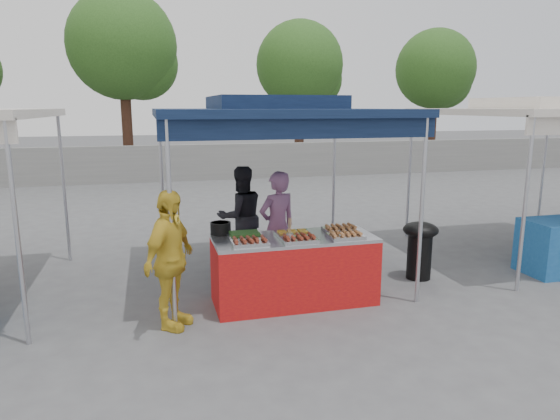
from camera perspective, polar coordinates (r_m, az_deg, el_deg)
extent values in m
plane|color=#565658|center=(6.53, 1.37, -10.11)|extent=(80.00, 80.00, 0.00)
cube|color=gray|center=(17.00, -9.02, 5.39)|extent=(40.00, 0.25, 1.20)
cylinder|color=#B3B3BA|center=(5.47, -12.35, -2.04)|extent=(0.05, 0.05, 2.30)
cylinder|color=#B3B3BA|center=(6.33, 15.86, -0.36)|extent=(0.05, 0.05, 2.30)
cylinder|color=#B3B3BA|center=(8.42, -13.30, 2.67)|extent=(0.05, 0.05, 2.30)
cylinder|color=#B3B3BA|center=(9.00, 6.17, 3.49)|extent=(0.05, 0.05, 2.30)
cube|color=#0F1E3E|center=(7.03, -0.85, 11.09)|extent=(3.20, 3.20, 0.10)
cube|color=#0F1E3E|center=(7.03, -0.85, 12.15)|extent=(1.65, 1.65, 0.18)
cube|color=#0F1E3E|center=(5.59, 2.92, 9.38)|extent=(3.20, 0.04, 0.25)
cylinder|color=#B3B3BA|center=(5.62, -27.80, -2.78)|extent=(0.05, 0.05, 2.30)
cylinder|color=#B3B3BA|center=(8.52, -23.44, 2.12)|extent=(0.05, 0.05, 2.30)
cylinder|color=#B3B3BA|center=(7.21, 26.19, 0.30)|extent=(0.05, 0.05, 2.30)
cylinder|color=#B3B3BA|center=(9.64, 14.55, 3.72)|extent=(0.05, 0.05, 2.30)
cylinder|color=#B3B3BA|center=(11.40, 27.86, 3.93)|extent=(0.05, 0.05, 2.30)
cube|color=beige|center=(9.21, 27.91, 9.90)|extent=(3.20, 3.20, 0.10)
cube|color=beige|center=(9.21, 27.99, 10.71)|extent=(1.65, 1.65, 0.18)
cylinder|color=#3E2317|center=(18.60, -17.11, 9.93)|extent=(0.36, 0.36, 4.04)
sphere|color=#2E591D|center=(18.71, -17.59, 17.53)|extent=(3.69, 3.69, 3.69)
sphere|color=#2E591D|center=(18.84, -15.56, 15.84)|extent=(2.54, 2.54, 2.54)
cylinder|color=#3E2317|center=(19.47, 2.21, 9.81)|extent=(0.36, 0.36, 3.57)
sphere|color=#2E591D|center=(19.52, 2.27, 16.26)|extent=(3.27, 3.27, 3.27)
sphere|color=#2E591D|center=(19.86, 3.79, 14.69)|extent=(2.25, 2.25, 2.25)
cylinder|color=#3E2317|center=(22.51, 16.99, 9.57)|extent=(0.36, 0.36, 3.57)
sphere|color=#2E591D|center=(22.56, 17.33, 15.15)|extent=(3.27, 3.27, 3.27)
sphere|color=#2E591D|center=(23.02, 18.29, 13.73)|extent=(2.25, 2.25, 2.25)
cube|color=red|center=(6.30, 1.64, -7.01)|extent=(2.00, 0.80, 0.81)
cube|color=#B3B3BA|center=(6.17, 1.66, -3.27)|extent=(2.00, 0.80, 0.04)
cube|color=silver|center=(5.81, -3.50, -3.78)|extent=(0.42, 0.30, 0.05)
cube|color=maroon|center=(5.80, -3.50, -3.43)|extent=(0.35, 0.25, 0.02)
cube|color=silver|center=(5.94, 2.19, -3.44)|extent=(0.42, 0.30, 0.05)
cube|color=maroon|center=(5.93, 2.20, -3.09)|extent=(0.35, 0.25, 0.02)
cube|color=silver|center=(6.14, 7.53, -3.02)|extent=(0.42, 0.30, 0.05)
cube|color=#A76839|center=(6.13, 7.54, -2.69)|extent=(0.35, 0.25, 0.02)
cube|color=silver|center=(6.12, -4.05, -3.00)|extent=(0.42, 0.30, 0.05)
cube|color=#27531C|center=(6.11, -4.06, -2.66)|extent=(0.35, 0.25, 0.02)
cube|color=silver|center=(6.21, 1.43, -2.76)|extent=(0.42, 0.30, 0.05)
cube|color=gold|center=(6.20, 1.43, -2.43)|extent=(0.35, 0.25, 0.02)
cube|color=silver|center=(6.45, 6.90, -2.28)|extent=(0.42, 0.30, 0.05)
cube|color=#A76839|center=(6.45, 6.91, -1.96)|extent=(0.35, 0.25, 0.02)
cylinder|color=black|center=(6.34, -6.81, -2.07)|extent=(0.26, 0.26, 0.15)
cylinder|color=#B3B3BA|center=(5.92, 1.13, -3.19)|extent=(0.09, 0.09, 0.11)
cylinder|color=black|center=(7.44, 15.63, -5.07)|extent=(0.34, 0.34, 0.67)
ellipsoid|color=black|center=(7.34, 15.79, -2.15)|extent=(0.50, 0.50, 0.22)
cube|color=#13399B|center=(6.84, -3.38, -7.63)|extent=(0.55, 0.38, 0.33)
cube|color=#13399B|center=(7.09, 2.69, -7.09)|extent=(0.47, 0.33, 0.28)
cube|color=#13399B|center=(7.01, 2.71, -4.93)|extent=(0.46, 0.32, 0.28)
imported|color=#83537A|center=(6.95, -0.30, -1.95)|extent=(0.66, 0.54, 1.57)
imported|color=black|center=(7.67, -4.47, -0.76)|extent=(0.85, 0.72, 1.55)
imported|color=gold|center=(5.61, -12.46, -5.62)|extent=(0.81, 0.98, 1.56)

